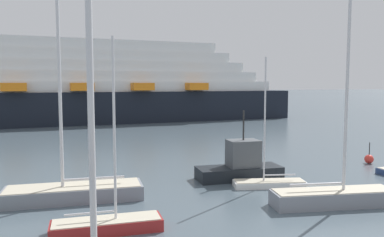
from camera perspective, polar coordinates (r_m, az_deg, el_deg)
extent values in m
cube|color=gray|center=(20.51, 20.05, -10.90)|extent=(6.29, 2.65, 0.76)
cube|color=beige|center=(20.40, 20.08, -9.82)|extent=(6.03, 2.49, 0.04)
cylinder|color=silver|center=(19.98, 21.78, 4.69)|extent=(0.15, 0.15, 10.30)
cylinder|color=silver|center=(19.92, 17.84, -9.14)|extent=(2.72, 0.65, 0.12)
cube|color=white|center=(23.13, 11.25, -9.38)|extent=(4.26, 2.21, 0.34)
cube|color=beige|center=(23.09, 11.26, -8.92)|extent=(4.08, 2.07, 0.04)
cylinder|color=silver|center=(22.41, 10.61, -0.20)|extent=(0.10, 0.10, 7.08)
cylinder|color=silver|center=(23.18, 12.71, -8.05)|extent=(1.80, 0.56, 0.08)
cylinder|color=silver|center=(9.48, -14.82, 11.29)|extent=(0.16, 0.16, 12.49)
cube|color=gray|center=(21.05, -16.86, -10.44)|extent=(7.00, 2.63, 0.72)
cube|color=beige|center=(20.95, -16.89, -9.43)|extent=(6.71, 2.44, 0.04)
cylinder|color=silver|center=(20.34, -18.90, 7.53)|extent=(0.16, 0.16, 12.32)
cylinder|color=silver|center=(20.85, -14.15, -8.50)|extent=(3.08, 0.40, 0.13)
cube|color=maroon|center=(16.52, -12.33, -15.13)|extent=(4.46, 1.55, 0.49)
cube|color=beige|center=(16.43, -12.35, -14.27)|extent=(4.28, 1.44, 0.04)
cylinder|color=silver|center=(15.64, -11.32, -1.59)|extent=(0.11, 0.11, 7.28)
cylinder|color=silver|center=(16.31, -14.66, -13.25)|extent=(1.97, 0.21, 0.08)
cube|color=black|center=(24.61, 6.90, -7.90)|extent=(5.41, 2.33, 0.78)
cube|color=#4C5156|center=(24.47, 7.51, -5.07)|extent=(2.01, 1.60, 1.66)
cylinder|color=#262626|center=(24.22, 7.56, -0.98)|extent=(0.11, 0.11, 1.84)
sphere|color=red|center=(31.92, 24.50, -5.43)|extent=(0.66, 0.66, 0.66)
cylinder|color=black|center=(31.79, 24.55, -4.03)|extent=(0.06, 0.06, 0.92)
cube|color=black|center=(61.95, -24.22, 1.40)|extent=(85.74, 14.93, 4.70)
cube|color=white|center=(61.85, -24.33, 4.28)|extent=(78.86, 13.25, 1.54)
cube|color=white|center=(61.85, -24.38, 5.70)|extent=(74.13, 12.46, 1.54)
cube|color=white|center=(61.90, -24.44, 7.12)|extent=(69.40, 11.66, 1.54)
cube|color=white|center=(61.98, -24.49, 8.54)|extent=(64.67, 10.87, 1.54)
cube|color=white|center=(62.10, -24.55, 9.95)|extent=(59.94, 10.07, 1.54)
cube|color=orange|center=(55.64, -24.62, 4.22)|extent=(3.16, 2.50, 1.08)
cube|color=orange|center=(55.87, -15.82, 4.49)|extent=(3.16, 2.50, 1.08)
cube|color=orange|center=(57.38, -7.28, 4.66)|extent=(3.16, 2.50, 1.08)
cube|color=orange|center=(60.08, 0.66, 4.72)|extent=(3.16, 2.50, 1.08)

